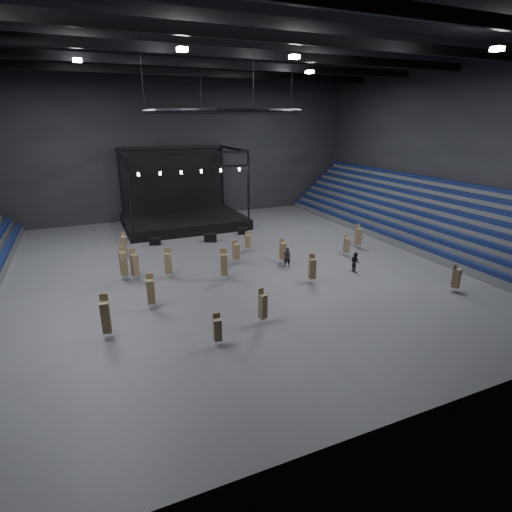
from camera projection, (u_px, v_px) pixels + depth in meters
name	position (u px, v px, depth m)	size (l,w,h in m)	color
floor	(227.00, 267.00, 35.44)	(50.00, 50.00, 0.00)	#414143
ceiling	(221.00, 40.00, 29.55)	(50.00, 42.00, 0.20)	black
wall_back	(170.00, 147.00, 50.69)	(50.00, 0.20, 18.00)	black
wall_front	(418.00, 222.00, 14.30)	(50.00, 0.20, 18.00)	black
wall_right	(449.00, 153.00, 41.92)	(0.20, 42.00, 18.00)	black
bleachers_right	(425.00, 223.00, 43.52)	(7.20, 40.00, 6.40)	#48494B
stage	(183.00, 213.00, 49.03)	(14.00, 10.00, 9.20)	black
truss_ring	(223.00, 112.00, 31.19)	(12.30, 12.30, 5.15)	black
roof_girders	(222.00, 52.00, 29.81)	(49.00, 30.35, 0.70)	black
floodlights	(241.00, 53.00, 26.54)	(28.60, 16.60, 0.25)	white
flight_case_left	(155.00, 241.00, 41.51)	(1.13, 0.57, 0.76)	black
flight_case_mid	(210.00, 238.00, 42.59)	(1.28, 0.64, 0.85)	black
flight_case_right	(243.00, 231.00, 45.32)	(1.08, 0.54, 0.72)	black
chair_stack_0	(217.00, 329.00, 22.88)	(0.50, 0.50, 2.01)	silver
chair_stack_1	(456.00, 278.00, 29.94)	(0.67, 0.67, 2.24)	silver
chair_stack_2	(347.00, 245.00, 37.93)	(0.52, 0.52, 2.12)	silver
chair_stack_3	(224.00, 264.00, 32.23)	(0.65, 0.65, 2.62)	silver
chair_stack_4	(359.00, 236.00, 40.15)	(0.53, 0.53, 2.49)	silver
chair_stack_5	(168.00, 263.00, 32.67)	(0.65, 0.65, 2.54)	silver
chair_stack_6	(236.00, 251.00, 35.92)	(0.62, 0.62, 2.19)	silver
chair_stack_7	(248.00, 241.00, 39.35)	(0.46, 0.46, 1.99)	silver
chair_stack_8	(263.00, 306.00, 25.38)	(0.54, 0.54, 2.38)	silver
chair_stack_9	(106.00, 317.00, 23.53)	(0.57, 0.57, 2.83)	silver
chair_stack_10	(124.00, 245.00, 37.53)	(0.53, 0.53, 2.44)	silver
chair_stack_11	(312.00, 268.00, 31.64)	(0.60, 0.60, 2.40)	silver
chair_stack_12	(135.00, 264.00, 32.22)	(0.64, 0.64, 2.62)	silver
chair_stack_13	(151.00, 291.00, 27.28)	(0.58, 0.58, 2.55)	silver
chair_stack_14	(283.00, 250.00, 36.05)	(0.53, 0.53, 2.29)	silver
chair_stack_15	(123.00, 263.00, 32.17)	(0.58, 0.58, 2.87)	silver
man_center	(287.00, 257.00, 35.24)	(0.65, 0.43, 1.78)	black
crew_member	(355.00, 262.00, 34.19)	(0.84, 0.65, 1.72)	black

